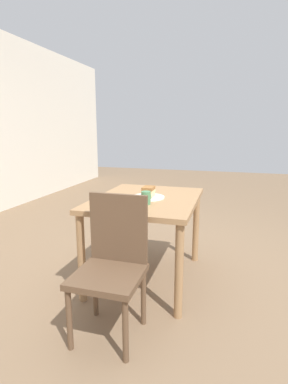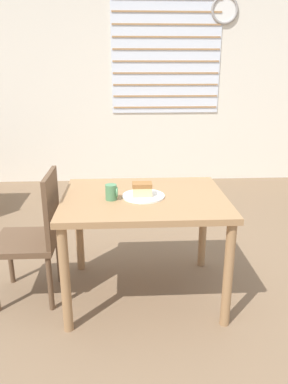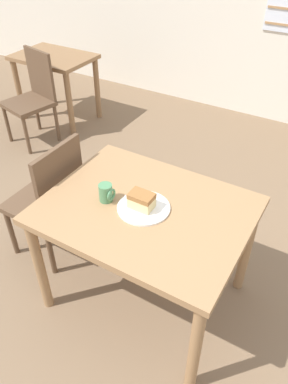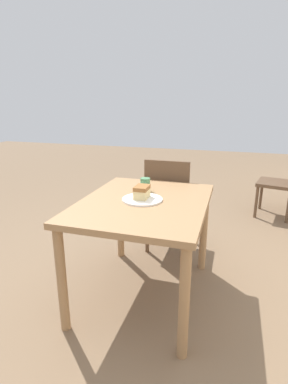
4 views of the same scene
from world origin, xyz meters
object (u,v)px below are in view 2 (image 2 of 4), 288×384
at_px(dining_table_near, 144,210).
at_px(coffee_mug, 112,192).
at_px(chair_near_window, 36,233).
at_px(plate, 143,196).
at_px(cake_slice, 142,189).

relative_size(dining_table_near, coffee_mug, 10.71).
bearing_deg(chair_near_window, dining_table_near, 88.56).
relative_size(plate, coffee_mug, 2.77).
distance_m(dining_table_near, cake_slice, 0.16).
bearing_deg(coffee_mug, chair_near_window, 171.87).
relative_size(cake_slice, coffee_mug, 1.26).
distance_m(dining_table_near, chair_near_window, 0.75).
height_order(cake_slice, coffee_mug, coffee_mug).
bearing_deg(coffee_mug, plate, 11.54).
xyz_separation_m(dining_table_near, coffee_mug, (-0.21, -0.06, 0.15)).
height_order(plate, coffee_mug, coffee_mug).
relative_size(dining_table_near, cake_slice, 8.48).
bearing_deg(plate, chair_near_window, 177.43).
bearing_deg(cake_slice, coffee_mug, -169.60).
xyz_separation_m(chair_near_window, coffee_mug, (0.52, -0.07, 0.31)).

